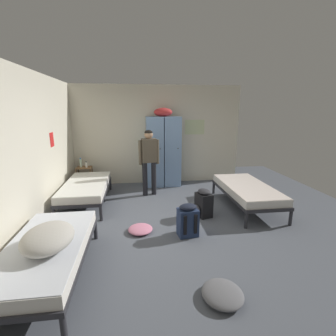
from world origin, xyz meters
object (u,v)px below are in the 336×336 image
object	(u,v)px
water_bottle	(81,163)
lotion_bottle	(86,165)
bedding_heap	(48,238)
clothes_pile_pink	(140,229)
bed_left_rear	(86,187)
backpack_black	(203,203)
bed_right	(247,190)
clothes_pile_grey	(223,294)
locker_bank	(163,150)
shelf_unit	(85,175)
bed_left_front	(47,251)
backpack_navy	(188,220)
person_traveler	(149,157)

from	to	relation	value
water_bottle	lotion_bottle	xyz separation A→B (m)	(0.15, -0.06, -0.04)
bedding_heap	clothes_pile_pink	bearing A→B (deg)	47.99
bedding_heap	bed_left_rear	bearing A→B (deg)	91.76
lotion_bottle	clothes_pile_pink	xyz separation A→B (m)	(1.32, -2.56, -0.60)
backpack_black	bed_right	bearing A→B (deg)	17.52
bedding_heap	clothes_pile_grey	size ratio (longest dim) A/B	1.44
backpack_black	clothes_pile_grey	xyz separation A→B (m)	(-0.36, -2.14, -0.20)
clothes_pile_pink	locker_bank	bearing A→B (deg)	75.18
shelf_unit	clothes_pile_grey	bearing A→B (deg)	-62.04
bedding_heap	clothes_pile_pink	xyz separation A→B (m)	(1.06, 1.18, -0.57)
bed_right	clothes_pile_grey	world-z (taller)	bed_right
shelf_unit	water_bottle	xyz separation A→B (m)	(-0.08, 0.02, 0.33)
bed_left_rear	locker_bank	bearing A→B (deg)	32.63
shelf_unit	clothes_pile_pink	xyz separation A→B (m)	(1.39, -2.60, -0.30)
bed_left_rear	bed_right	xyz separation A→B (m)	(3.40, -0.64, 0.00)
water_bottle	backpack_black	xyz separation A→B (m)	(2.70, -2.13, -0.42)
bedding_heap	water_bottle	size ratio (longest dim) A/B	3.01
bed_left_front	bed_right	distance (m)	3.88
lotion_bottle	clothes_pile_grey	size ratio (longest dim) A/B	0.32
bed_left_front	backpack_navy	bearing A→B (deg)	23.90
clothes_pile_grey	bed_left_front	bearing A→B (deg)	163.44
locker_bank	backpack_black	world-z (taller)	locker_bank
water_bottle	backpack_navy	xyz separation A→B (m)	(2.24, -2.83, -0.42)
locker_bank	shelf_unit	xyz separation A→B (m)	(-2.08, -0.02, -0.62)
backpack_black	clothes_pile_pink	world-z (taller)	backpack_black
bed_left_front	shelf_unit	bearing A→B (deg)	93.91
clothes_pile_pink	clothes_pile_grey	bearing A→B (deg)	-62.36
shelf_unit	bed_left_front	xyz separation A→B (m)	(0.25, -3.65, 0.04)
bed_left_front	bed_left_rear	bearing A→B (deg)	90.00
water_bottle	clothes_pile_grey	xyz separation A→B (m)	(2.34, -4.27, -0.62)
clothes_pile_grey	locker_bank	bearing A→B (deg)	92.33
locker_bank	bed_right	size ratio (longest dim) A/B	1.09
shelf_unit	backpack_black	world-z (taller)	shelf_unit
bed_right	backpack_black	xyz separation A→B (m)	(-1.03, -0.33, -0.12)
shelf_unit	bed_left_front	size ratio (longest dim) A/B	0.30
bed_left_rear	backpack_black	world-z (taller)	backpack_black
bed_left_rear	lotion_bottle	world-z (taller)	lotion_bottle
person_traveler	bed_left_front	bearing A→B (deg)	-115.78
bed_left_front	bed_right	bearing A→B (deg)	28.77
bed_left_front	clothes_pile_pink	world-z (taller)	bed_left_front
locker_bank	person_traveler	xyz separation A→B (m)	(-0.43, -0.77, -0.02)
person_traveler	clothes_pile_pink	size ratio (longest dim) A/B	3.63
bedding_heap	lotion_bottle	size ratio (longest dim) A/B	4.52
bed_right	lotion_bottle	bearing A→B (deg)	153.98
person_traveler	clothes_pile_pink	world-z (taller)	person_traveler
person_traveler	backpack_black	world-z (taller)	person_traveler
backpack_navy	person_traveler	bearing A→B (deg)	103.77
shelf_unit	bed_right	world-z (taller)	shelf_unit
shelf_unit	locker_bank	bearing A→B (deg)	0.63
bed_left_front	clothes_pile_grey	xyz separation A→B (m)	(2.01, -0.60, -0.32)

